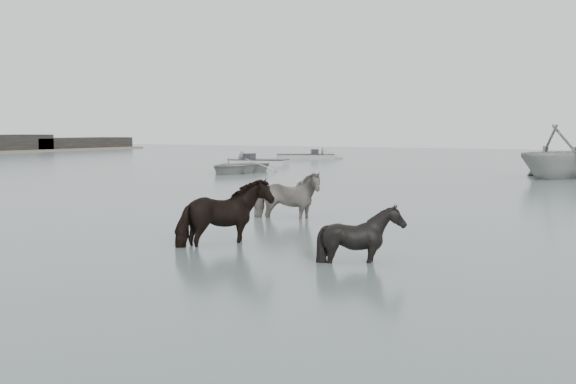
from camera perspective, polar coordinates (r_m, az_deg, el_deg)
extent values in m
plane|color=slate|center=(16.00, -5.15, -3.35)|extent=(140.00, 140.00, 0.00)
imported|color=black|center=(18.53, -0.11, 0.24)|extent=(2.01, 1.36, 1.55)
imported|color=black|center=(14.40, -4.95, -1.01)|extent=(1.50, 1.71, 1.63)
imported|color=black|center=(12.62, 5.81, -2.49)|extent=(1.41, 1.30, 1.36)
imported|color=#B2B3AE|center=(37.90, -4.03, 2.21)|extent=(3.21, 4.45, 0.91)
imported|color=#A4A7A4|center=(35.80, 20.68, 3.11)|extent=(6.33, 6.55, 2.64)
cube|color=black|center=(82.73, -16.56, 3.75)|extent=(4.50, 14.00, 1.10)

